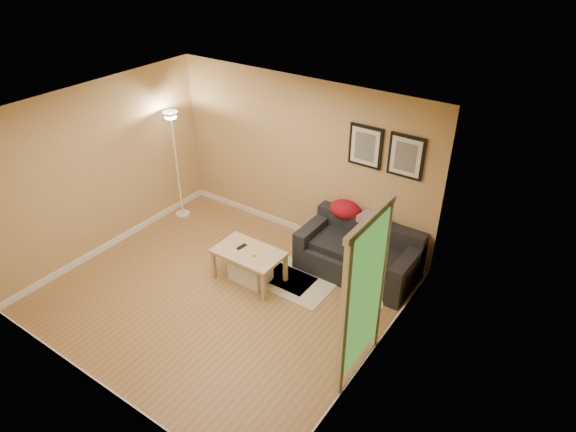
% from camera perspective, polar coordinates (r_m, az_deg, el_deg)
% --- Properties ---
extents(floor, '(4.50, 4.50, 0.00)m').
position_cam_1_polar(floor, '(7.18, -7.57, -8.81)').
color(floor, '#A27645').
rests_on(floor, ground).
extents(ceiling, '(4.50, 4.50, 0.00)m').
position_cam_1_polar(ceiling, '(5.87, -9.34, 11.05)').
color(ceiling, white).
rests_on(ceiling, wall_back).
extents(wall_back, '(4.50, 0.00, 4.50)m').
position_cam_1_polar(wall_back, '(7.82, 1.47, 6.36)').
color(wall_back, tan).
rests_on(wall_back, ground).
extents(wall_front, '(4.50, 0.00, 4.50)m').
position_cam_1_polar(wall_front, '(5.43, -22.68, -8.90)').
color(wall_front, tan).
rests_on(wall_front, ground).
extents(wall_left, '(0.00, 4.00, 4.00)m').
position_cam_1_polar(wall_left, '(7.99, -20.51, 4.84)').
color(wall_left, tan).
rests_on(wall_left, ground).
extents(wall_right, '(0.00, 4.00, 4.00)m').
position_cam_1_polar(wall_right, '(5.39, 9.89, -6.91)').
color(wall_right, tan).
rests_on(wall_right, ground).
extents(baseboard_back, '(4.50, 0.02, 0.10)m').
position_cam_1_polar(baseboard_back, '(8.41, 1.32, -1.42)').
color(baseboard_back, white).
rests_on(baseboard_back, ground).
extents(baseboard_front, '(4.50, 0.02, 0.10)m').
position_cam_1_polar(baseboard_front, '(6.27, -20.21, -17.69)').
color(baseboard_front, white).
rests_on(baseboard_front, ground).
extents(baseboard_left, '(0.02, 4.00, 0.10)m').
position_cam_1_polar(baseboard_left, '(8.57, -18.96, -2.67)').
color(baseboard_left, white).
rests_on(baseboard_left, ground).
extents(baseboard_right, '(0.02, 4.00, 0.10)m').
position_cam_1_polar(baseboard_right, '(6.23, 8.74, -15.97)').
color(baseboard_right, white).
rests_on(baseboard_right, ground).
extents(sofa, '(1.70, 0.90, 0.75)m').
position_cam_1_polar(sofa, '(7.37, 7.95, -3.99)').
color(sofa, black).
rests_on(sofa, ground).
extents(red_throw, '(0.48, 0.36, 0.28)m').
position_cam_1_polar(red_throw, '(7.57, 6.46, 0.73)').
color(red_throw, '#AC0F25').
rests_on(red_throw, sofa).
extents(plaid_throw, '(0.45, 0.32, 0.10)m').
position_cam_1_polar(plaid_throw, '(7.35, 9.60, -0.48)').
color(plaid_throw, tan).
rests_on(plaid_throw, sofa).
extents(framed_print_left, '(0.50, 0.04, 0.60)m').
position_cam_1_polar(framed_print_left, '(7.12, 8.77, 7.80)').
color(framed_print_left, black).
rests_on(framed_print_left, wall_back).
extents(framed_print_right, '(0.50, 0.04, 0.60)m').
position_cam_1_polar(framed_print_right, '(6.91, 13.22, 6.57)').
color(framed_print_right, black).
rests_on(framed_print_right, wall_back).
extents(area_rug, '(1.25, 0.85, 0.01)m').
position_cam_1_polar(area_rug, '(7.39, 0.43, -7.07)').
color(area_rug, beige).
rests_on(area_rug, ground).
extents(green_runner, '(0.70, 0.50, 0.01)m').
position_cam_1_polar(green_runner, '(7.38, 0.13, -7.14)').
color(green_runner, '#668C4C').
rests_on(green_runner, ground).
extents(coffee_table, '(1.11, 0.87, 0.49)m').
position_cam_1_polar(coffee_table, '(7.27, -4.40, -5.58)').
color(coffee_table, tan).
rests_on(coffee_table, ground).
extents(remote_control, '(0.07, 0.17, 0.02)m').
position_cam_1_polar(remote_control, '(7.21, -5.27, -3.47)').
color(remote_control, black).
rests_on(remote_control, coffee_table).
extents(tape_roll, '(0.07, 0.07, 0.03)m').
position_cam_1_polar(tape_roll, '(7.02, -3.89, -4.40)').
color(tape_roll, yellow).
rests_on(tape_roll, coffee_table).
extents(storage_bin, '(0.56, 0.41, 0.34)m').
position_cam_1_polar(storage_bin, '(7.30, -4.26, -6.08)').
color(storage_bin, white).
rests_on(storage_bin, ground).
extents(side_table, '(0.37, 0.37, 0.56)m').
position_cam_1_polar(side_table, '(6.40, 8.79, -11.55)').
color(side_table, white).
rests_on(side_table, ground).
extents(book_stack, '(0.23, 0.27, 0.07)m').
position_cam_1_polar(book_stack, '(6.19, 9.10, -9.34)').
color(book_stack, '#2C4C86').
rests_on(book_stack, side_table).
extents(floor_lamp, '(0.25, 0.25, 1.89)m').
position_cam_1_polar(floor_lamp, '(8.68, -12.43, 5.27)').
color(floor_lamp, white).
rests_on(floor_lamp, ground).
extents(doorway, '(0.12, 1.01, 2.13)m').
position_cam_1_polar(doorway, '(5.47, 8.45, -9.82)').
color(doorway, white).
rests_on(doorway, ground).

